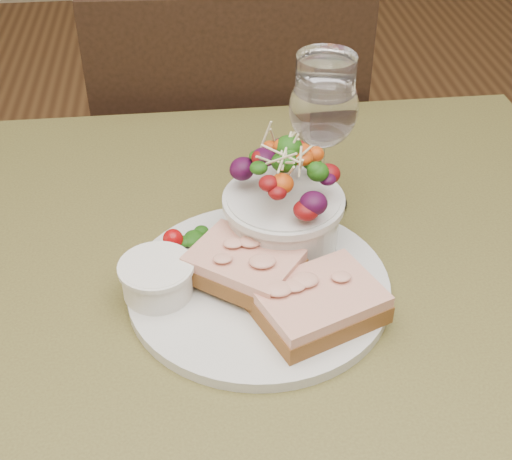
{
  "coord_description": "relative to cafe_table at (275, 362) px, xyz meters",
  "views": [
    {
      "loc": [
        -0.08,
        -0.53,
        1.25
      ],
      "look_at": [
        -0.02,
        0.03,
        0.81
      ],
      "focal_mm": 50.0,
      "sensor_mm": 36.0,
      "label": 1
    }
  ],
  "objects": [
    {
      "name": "chair_far",
      "position": [
        -0.0,
        0.62,
        -0.36
      ],
      "size": [
        0.44,
        0.44,
        0.9
      ],
      "rotation": [
        0.0,
        0.0,
        3.08
      ],
      "color": "black",
      "rests_on": "ground"
    },
    {
      "name": "garnish",
      "position": [
        -0.09,
        0.08,
        0.12
      ],
      "size": [
        0.05,
        0.04,
        0.02
      ],
      "color": "black",
      "rests_on": "dinner_plate"
    },
    {
      "name": "salad_bowl",
      "position": [
        0.02,
        0.07,
        0.17
      ],
      "size": [
        0.12,
        0.12,
        0.13
      ],
      "color": "silver",
      "rests_on": "dinner_plate"
    },
    {
      "name": "cafe_table",
      "position": [
        0.0,
        0.0,
        0.0
      ],
      "size": [
        0.8,
        0.8,
        0.75
      ],
      "color": "#473F1E",
      "rests_on": "ground"
    },
    {
      "name": "ramekin",
      "position": [
        -0.12,
        0.0,
        0.13
      ],
      "size": [
        0.07,
        0.07,
        0.04
      ],
      "color": "silver",
      "rests_on": "dinner_plate"
    },
    {
      "name": "sandwich_back",
      "position": [
        -0.03,
        0.01,
        0.14
      ],
      "size": [
        0.13,
        0.12,
        0.03
      ],
      "rotation": [
        0.0,
        0.0,
        -0.65
      ],
      "color": "#553716",
      "rests_on": "dinner_plate"
    },
    {
      "name": "wine_glass",
      "position": [
        0.07,
        0.15,
        0.22
      ],
      "size": [
        0.08,
        0.08,
        0.18
      ],
      "color": "white",
      "rests_on": "cafe_table"
    },
    {
      "name": "sandwich_front",
      "position": [
        0.03,
        -0.05,
        0.13
      ],
      "size": [
        0.14,
        0.12,
        0.03
      ],
      "rotation": [
        0.0,
        0.0,
        0.39
      ],
      "color": "#553716",
      "rests_on": "dinner_plate"
    },
    {
      "name": "dinner_plate",
      "position": [
        -0.02,
        0.01,
        0.11
      ],
      "size": [
        0.27,
        0.27,
        0.01
      ],
      "primitive_type": "cylinder",
      "color": "silver",
      "rests_on": "cafe_table"
    }
  ]
}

